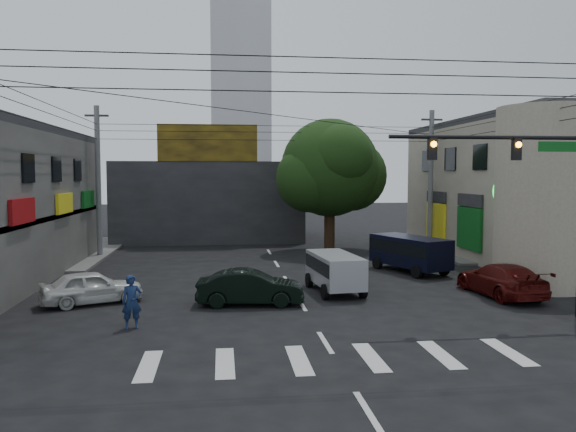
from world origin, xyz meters
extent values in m
plane|color=black|center=(0.00, 0.00, 0.00)|extent=(160.00, 160.00, 0.00)
cube|color=#514F4C|center=(18.00, 18.00, 0.07)|extent=(16.00, 16.00, 0.15)
cube|color=gray|center=(18.00, 13.00, 4.00)|extent=(14.00, 18.00, 8.00)
cylinder|color=gray|center=(11.00, 4.00, 4.00)|extent=(4.00, 4.00, 8.00)
cube|color=#232326|center=(-4.00, 26.00, 3.00)|extent=(14.00, 10.00, 6.00)
cube|color=olive|center=(-4.00, 21.10, 7.30)|extent=(7.00, 0.30, 2.60)
cube|color=silver|center=(0.00, 70.00, 22.00)|extent=(9.00, 9.00, 44.00)
cylinder|color=black|center=(4.00, 17.00, 2.20)|extent=(0.70, 0.70, 4.40)
sphere|color=black|center=(4.00, 17.00, 5.50)|extent=(6.40, 6.40, 6.40)
cylinder|color=black|center=(6.00, -1.00, 6.30)|extent=(7.00, 0.14, 0.14)
cube|color=black|center=(7.00, -1.00, 5.90)|extent=(0.28, 0.22, 0.75)
cube|color=black|center=(4.00, -1.00, 5.90)|extent=(0.28, 0.22, 0.75)
sphere|color=orange|center=(7.00, -1.14, 6.05)|extent=(0.20, 0.20, 0.20)
sphere|color=orange|center=(4.00, -1.14, 6.05)|extent=(0.20, 0.20, 0.20)
cube|color=#0C5618|center=(8.50, -1.00, 6.00)|extent=(1.40, 0.06, 0.35)
cylinder|color=#59595B|center=(-10.50, 16.00, 4.60)|extent=(0.32, 0.32, 9.20)
cylinder|color=#59595B|center=(10.50, 16.00, 4.60)|extent=(0.32, 0.32, 9.20)
imported|color=black|center=(-1.98, 2.19, 0.68)|extent=(2.03, 4.32, 1.35)
imported|color=silver|center=(-8.12, 3.12, 0.65)|extent=(4.28, 4.94, 1.31)
imported|color=#460C0A|center=(8.44, 2.57, 0.69)|extent=(2.70, 5.04, 1.37)
imported|color=navy|center=(-6.00, -0.71, 0.88)|extent=(0.84, 0.72, 1.76)
camera|label=1|loc=(-3.05, -19.26, 5.02)|focal=35.00mm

